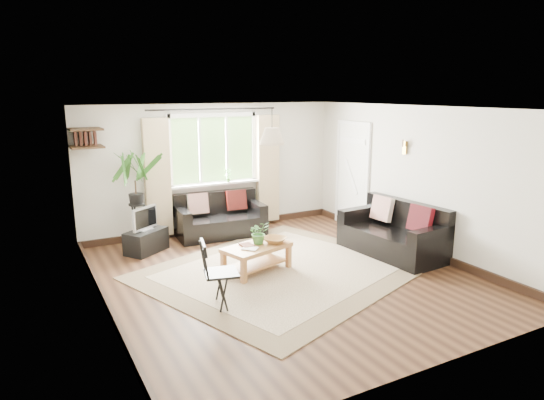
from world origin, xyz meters
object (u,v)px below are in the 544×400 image
sofa_right (392,230)px  tv_stand (146,241)px  sofa_back (220,216)px  coffee_table (257,259)px  folding_chair (221,274)px  palm_stand (136,200)px

sofa_right → tv_stand: size_ratio=2.47×
sofa_back → sofa_right: (2.07, -2.30, 0.03)m
sofa_back → sofa_right: 3.09m
tv_stand → coffee_table: bearing=-88.9°
sofa_back → folding_chair: bearing=-107.9°
sofa_back → tv_stand: (-1.44, -0.27, -0.18)m
coffee_table → tv_stand: bearing=125.9°
coffee_table → sofa_right: bearing=-8.5°
tv_stand → folding_chair: size_ratio=0.82×
sofa_back → palm_stand: size_ratio=0.97×
sofa_right → tv_stand: sofa_right is taller
palm_stand → folding_chair: size_ratio=1.92×
coffee_table → folding_chair: 1.27m
sofa_back → sofa_right: size_ratio=0.91×
sofa_back → folding_chair: size_ratio=1.85×
palm_stand → coffee_table: bearing=-58.3°
sofa_back → coffee_table: bearing=-92.5°
coffee_table → palm_stand: palm_stand is taller
folding_chair → sofa_back: bearing=-8.2°
sofa_back → palm_stand: bearing=-178.8°
sofa_back → tv_stand: 1.48m
sofa_back → tv_stand: size_ratio=2.26×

